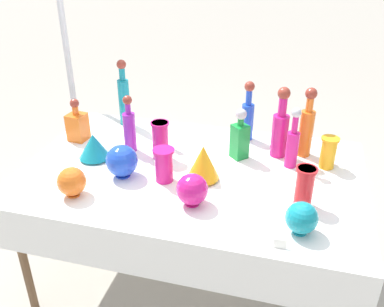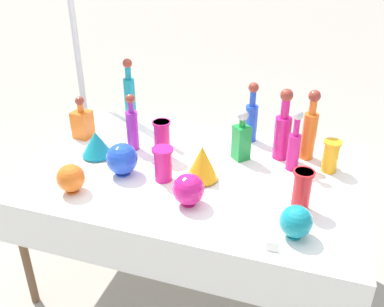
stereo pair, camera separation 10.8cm
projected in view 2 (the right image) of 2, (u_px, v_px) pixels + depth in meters
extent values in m
plane|color=#A0998C|center=(192.00, 276.00, 2.63)|extent=(40.00, 40.00, 0.00)
cube|color=white|center=(192.00, 172.00, 2.28)|extent=(1.79, 1.13, 0.03)
cube|color=white|center=(151.00, 258.00, 1.85)|extent=(1.79, 0.01, 0.24)
cylinder|color=brown|center=(24.00, 252.00, 2.29)|extent=(0.04, 0.04, 0.73)
cylinder|color=brown|center=(108.00, 168.00, 3.07)|extent=(0.04, 0.04, 0.73)
cylinder|color=brown|center=(338.00, 209.00, 2.63)|extent=(0.04, 0.04, 0.73)
cylinder|color=#C61972|center=(293.00, 152.00, 2.24)|extent=(0.07, 0.07, 0.20)
cylinder|color=#C61972|center=(297.00, 127.00, 2.16)|extent=(0.03, 0.03, 0.10)
sphere|color=#B2B2B7|center=(298.00, 115.00, 2.13)|extent=(0.05, 0.05, 0.05)
cylinder|color=#C61972|center=(282.00, 138.00, 2.34)|extent=(0.09, 0.09, 0.24)
cylinder|color=#C61972|center=(285.00, 108.00, 2.25)|extent=(0.05, 0.05, 0.11)
sphere|color=maroon|center=(287.00, 95.00, 2.22)|extent=(0.07, 0.07, 0.07)
cylinder|color=orange|center=(309.00, 136.00, 2.33)|extent=(0.08, 0.08, 0.26)
cylinder|color=orange|center=(313.00, 107.00, 2.25)|extent=(0.04, 0.04, 0.08)
sphere|color=maroon|center=(315.00, 96.00, 2.22)|extent=(0.06, 0.06, 0.06)
cylinder|color=blue|center=(251.00, 123.00, 2.53)|extent=(0.07, 0.07, 0.22)
cylinder|color=blue|center=(253.00, 98.00, 2.45)|extent=(0.04, 0.04, 0.09)
sphere|color=maroon|center=(254.00, 88.00, 2.42)|extent=(0.06, 0.06, 0.06)
cylinder|color=purple|center=(132.00, 131.00, 2.43)|extent=(0.07, 0.07, 0.23)
cylinder|color=purple|center=(131.00, 107.00, 2.36)|extent=(0.03, 0.03, 0.06)
sphere|color=maroon|center=(130.00, 99.00, 2.34)|extent=(0.05, 0.05, 0.05)
cylinder|color=teal|center=(130.00, 101.00, 2.74)|extent=(0.07, 0.07, 0.29)
cylinder|color=teal|center=(128.00, 73.00, 2.65)|extent=(0.04, 0.04, 0.08)
sphere|color=maroon|center=(127.00, 63.00, 2.62)|extent=(0.06, 0.06, 0.06)
cube|color=#198C38|center=(241.00, 143.00, 2.33)|extent=(0.11, 0.11, 0.20)
cylinder|color=#198C38|center=(242.00, 123.00, 2.28)|extent=(0.03, 0.03, 0.05)
sphere|color=#B2B2B7|center=(243.00, 115.00, 2.26)|extent=(0.06, 0.06, 0.06)
cube|color=orange|center=(83.00, 124.00, 2.58)|extent=(0.11, 0.11, 0.16)
cylinder|color=orange|center=(80.00, 108.00, 2.53)|extent=(0.04, 0.04, 0.05)
sphere|color=maroon|center=(80.00, 101.00, 2.51)|extent=(0.05, 0.05, 0.05)
cylinder|color=red|center=(302.00, 190.00, 1.92)|extent=(0.08, 0.08, 0.20)
cylinder|color=red|center=(304.00, 173.00, 1.87)|extent=(0.10, 0.10, 0.01)
cylinder|color=#C61972|center=(163.00, 164.00, 2.14)|extent=(0.09, 0.09, 0.18)
cylinder|color=#C61972|center=(162.00, 150.00, 2.10)|extent=(0.11, 0.11, 0.01)
cylinder|color=orange|center=(331.00, 156.00, 2.22)|extent=(0.08, 0.08, 0.17)
cylinder|color=orange|center=(333.00, 143.00, 2.18)|extent=(0.10, 0.10, 0.01)
cylinder|color=#C61972|center=(162.00, 140.00, 2.35)|extent=(0.09, 0.09, 0.21)
cylinder|color=#C61972|center=(161.00, 123.00, 2.30)|extent=(0.10, 0.10, 0.01)
cylinder|color=orange|center=(202.00, 179.00, 2.18)|extent=(0.09, 0.09, 0.01)
cone|color=orange|center=(202.00, 162.00, 2.14)|extent=(0.16, 0.16, 0.18)
cylinder|color=teal|center=(98.00, 155.00, 2.40)|extent=(0.09, 0.09, 0.01)
cone|color=teal|center=(96.00, 143.00, 2.37)|extent=(0.17, 0.17, 0.14)
cylinder|color=blue|center=(123.00, 173.00, 2.23)|extent=(0.07, 0.07, 0.01)
sphere|color=blue|center=(122.00, 159.00, 2.19)|extent=(0.17, 0.17, 0.17)
cylinder|color=orange|center=(73.00, 191.00, 2.09)|extent=(0.06, 0.06, 0.01)
sphere|color=orange|center=(71.00, 178.00, 2.05)|extent=(0.14, 0.14, 0.14)
cylinder|color=#C61972|center=(188.00, 203.00, 1.99)|extent=(0.07, 0.07, 0.01)
sphere|color=#C61972|center=(188.00, 189.00, 1.96)|extent=(0.15, 0.15, 0.15)
cylinder|color=teal|center=(294.00, 235.00, 1.79)|extent=(0.06, 0.06, 0.01)
sphere|color=teal|center=(296.00, 221.00, 1.76)|extent=(0.14, 0.14, 0.14)
cube|color=white|center=(272.00, 247.00, 1.70)|extent=(0.05, 0.02, 0.04)
cylinder|color=silver|center=(75.00, 31.00, 3.01)|extent=(0.04, 0.04, 2.48)
cylinder|color=#333338|center=(94.00, 178.00, 3.60)|extent=(0.18, 0.18, 0.04)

